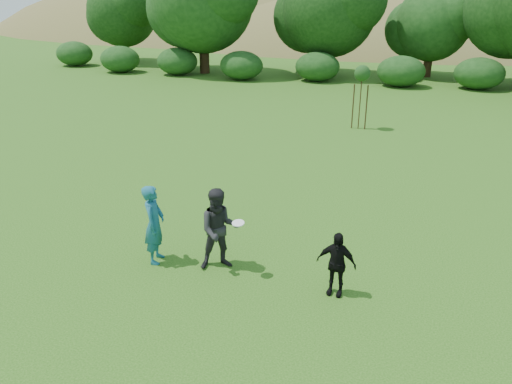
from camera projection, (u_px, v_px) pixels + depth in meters
ground at (207, 290)px, 10.53m from camera, size 120.00×120.00×0.00m
player_teal at (154, 224)px, 11.35m from camera, size 0.61×0.78×1.88m
player_grey at (220, 229)px, 11.07m from camera, size 1.17×1.10×1.90m
player_black at (336, 264)px, 10.17m from camera, size 0.84×0.38×1.41m
frisbee at (238, 223)px, 10.65m from camera, size 0.27×0.27×0.07m
sapling at (362, 75)px, 21.93m from camera, size 0.70×0.70×2.85m
hillside at (403, 119)px, 74.74m from camera, size 150.00×72.00×52.00m
tree_row at (438, 7)px, 32.62m from camera, size 53.92×10.38×9.62m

